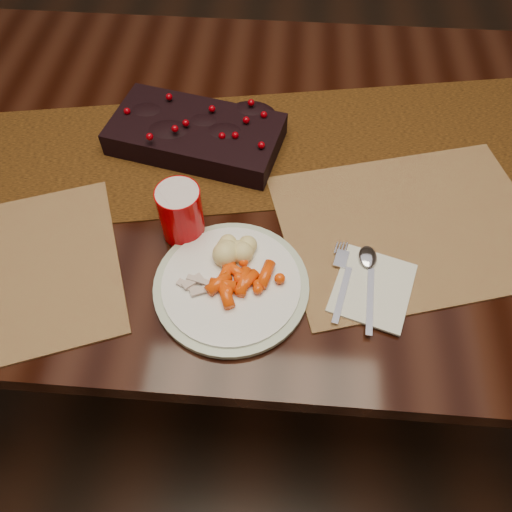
# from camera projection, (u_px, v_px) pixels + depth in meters

# --- Properties ---
(floor) EXTENTS (5.00, 5.00, 0.00)m
(floor) POSITION_uv_depth(u_px,v_px,m) (262.00, 325.00, 1.63)
(floor) COLOR black
(floor) RESTS_ON ground
(dining_table) EXTENTS (1.80, 1.00, 0.75)m
(dining_table) POSITION_uv_depth(u_px,v_px,m) (263.00, 260.00, 1.32)
(dining_table) COLOR black
(dining_table) RESTS_ON floor
(table_runner) EXTENTS (1.66, 0.63, 0.00)m
(table_runner) POSITION_uv_depth(u_px,v_px,m) (291.00, 146.00, 1.03)
(table_runner) COLOR #54280B
(table_runner) RESTS_ON dining_table
(centerpiece) EXTENTS (0.37, 0.24, 0.07)m
(centerpiece) POSITION_uv_depth(u_px,v_px,m) (196.00, 131.00, 1.00)
(centerpiece) COLOR black
(centerpiece) RESTS_ON table_runner
(placemat_main) EXTENTS (0.54, 0.46, 0.00)m
(placemat_main) POSITION_uv_depth(u_px,v_px,m) (411.00, 227.00, 0.91)
(placemat_main) COLOR #855E48
(placemat_main) RESTS_ON dining_table
(dinner_plate) EXTENTS (0.31, 0.31, 0.01)m
(dinner_plate) POSITION_uv_depth(u_px,v_px,m) (231.00, 285.00, 0.83)
(dinner_plate) COLOR white
(dinner_plate) RESTS_ON placemat_main
(baby_carrots) EXTENTS (0.12, 0.11, 0.02)m
(baby_carrots) POSITION_uv_depth(u_px,v_px,m) (242.00, 289.00, 0.80)
(baby_carrots) COLOR #EE4106
(baby_carrots) RESTS_ON dinner_plate
(mashed_potatoes) EXTENTS (0.09, 0.09, 0.05)m
(mashed_potatoes) POSITION_uv_depth(u_px,v_px,m) (235.00, 248.00, 0.83)
(mashed_potatoes) COLOR #E9D57A
(mashed_potatoes) RESTS_ON dinner_plate
(turkey_shreds) EXTENTS (0.08, 0.07, 0.02)m
(turkey_shreds) POSITION_uv_depth(u_px,v_px,m) (194.00, 288.00, 0.80)
(turkey_shreds) COLOR #D8A595
(turkey_shreds) RESTS_ON dinner_plate
(napkin) EXTENTS (0.16, 0.17, 0.00)m
(napkin) POSITION_uv_depth(u_px,v_px,m) (373.00, 288.00, 0.83)
(napkin) COLOR silver
(napkin) RESTS_ON placemat_main
(fork) EXTENTS (0.05, 0.14, 0.00)m
(fork) POSITION_uv_depth(u_px,v_px,m) (342.00, 285.00, 0.83)
(fork) COLOR white
(fork) RESTS_ON napkin
(spoon) EXTENTS (0.04, 0.16, 0.00)m
(spoon) POSITION_uv_depth(u_px,v_px,m) (369.00, 286.00, 0.82)
(spoon) COLOR silver
(spoon) RESTS_ON napkin
(red_cup) EXTENTS (0.08, 0.08, 0.10)m
(red_cup) POSITION_uv_depth(u_px,v_px,m) (181.00, 213.00, 0.86)
(red_cup) COLOR #B10004
(red_cup) RESTS_ON placemat_main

